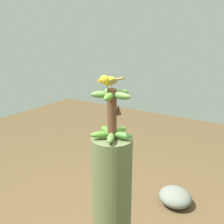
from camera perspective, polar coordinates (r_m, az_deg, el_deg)
banana_tree at (r=1.82m, az=-0.00°, el=-21.77°), size 0.25×0.25×1.08m
banana_bunch at (r=1.49m, az=0.04°, el=-0.51°), size 0.25×0.25×0.29m
perched_bird at (r=1.45m, az=-0.83°, el=6.87°), size 0.07×0.20×0.08m
garden_rock at (r=2.87m, az=13.57°, el=-17.48°), size 0.46×0.45×0.17m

